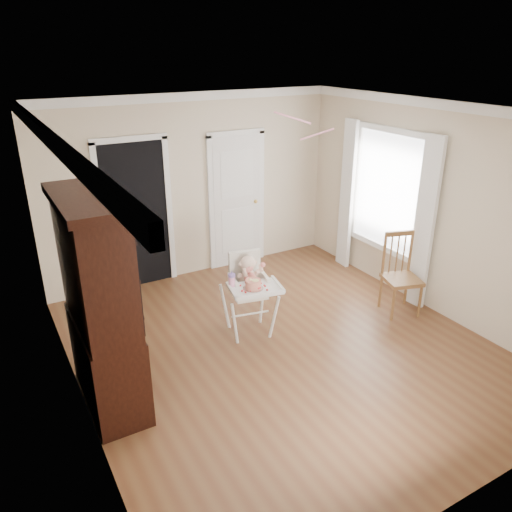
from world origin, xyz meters
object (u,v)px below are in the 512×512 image
cake (253,284)px  china_cabinet (101,306)px  high_chair (249,285)px  dining_chair (401,277)px  sippy_cup (232,280)px

cake → china_cabinet: size_ratio=0.11×
high_chair → dining_chair: bearing=-2.2°
cake → sippy_cup: sippy_cup is taller
cake → sippy_cup: bearing=136.6°
china_cabinet → dining_chair: (3.80, -0.07, -0.56)m
sippy_cup → dining_chair: 2.32m
sippy_cup → dining_chair: dining_chair is taller
high_chair → cake: 0.28m
cake → sippy_cup: (-0.18, 0.17, 0.03)m
high_chair → cake: (-0.07, -0.24, 0.14)m
high_chair → cake: size_ratio=4.47×
high_chair → sippy_cup: bearing=-155.0°
sippy_cup → high_chair: bearing=13.3°
dining_chair → cake: bearing=-169.3°
high_chair → china_cabinet: (-1.80, -0.42, 0.41)m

